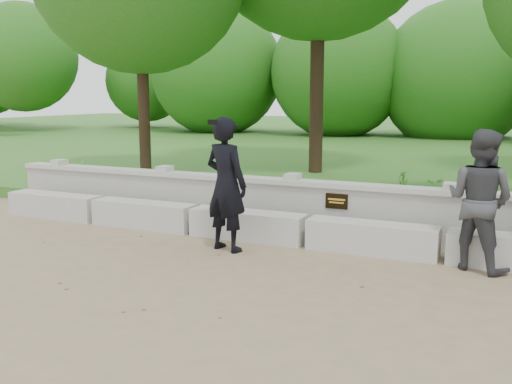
% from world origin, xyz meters
% --- Properties ---
extents(ground, '(80.00, 80.00, 0.00)m').
position_xyz_m(ground, '(0.00, 0.00, 0.00)').
color(ground, '#95795B').
rests_on(ground, ground).
extents(lawn, '(40.00, 22.00, 0.25)m').
position_xyz_m(lawn, '(0.00, 14.00, 0.12)').
color(lawn, '#2A5E15').
rests_on(lawn, ground).
extents(concrete_bench, '(11.90, 0.45, 0.45)m').
position_xyz_m(concrete_bench, '(0.00, 1.90, 0.22)').
color(concrete_bench, beige).
rests_on(concrete_bench, ground).
extents(parapet_wall, '(12.50, 0.35, 0.90)m').
position_xyz_m(parapet_wall, '(0.00, 2.60, 0.46)').
color(parapet_wall, '#B6B3AC').
rests_on(parapet_wall, ground).
extents(man_main, '(0.82, 0.75, 1.98)m').
position_xyz_m(man_main, '(-1.01, 1.18, 0.99)').
color(man_main, black).
rests_on(man_main, ground).
extents(visitor_left, '(1.11, 1.01, 1.85)m').
position_xyz_m(visitor_left, '(2.44, 1.71, 0.93)').
color(visitor_left, '#3A3B3F').
rests_on(visitor_left, ground).
extents(shrub_a, '(0.42, 0.38, 0.67)m').
position_xyz_m(shrub_a, '(-5.53, 3.30, 0.59)').
color(shrub_a, '#3E852D').
rests_on(shrub_a, lawn).
extents(shrub_b, '(0.37, 0.36, 0.53)m').
position_xyz_m(shrub_b, '(2.09, 4.18, 0.52)').
color(shrub_b, '#3E852D').
rests_on(shrub_b, lawn).
extents(shrub_c, '(0.69, 0.66, 0.61)m').
position_xyz_m(shrub_c, '(1.77, 3.71, 0.55)').
color(shrub_c, '#3E852D').
rests_on(shrub_c, lawn).
extents(shrub_d, '(0.33, 0.35, 0.54)m').
position_xyz_m(shrub_d, '(0.82, 5.47, 0.52)').
color(shrub_d, '#3E852D').
rests_on(shrub_d, lawn).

